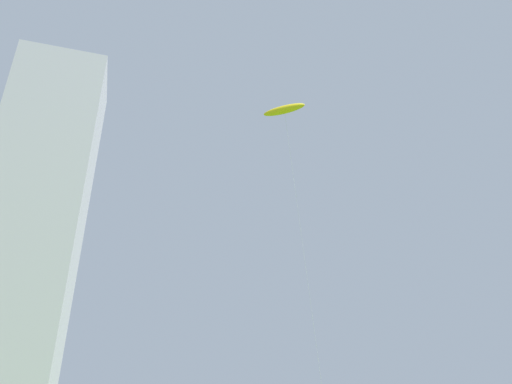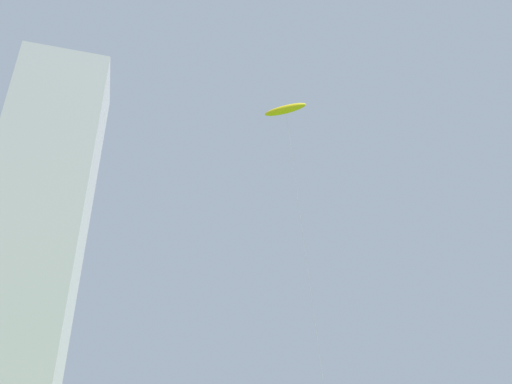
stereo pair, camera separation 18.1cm
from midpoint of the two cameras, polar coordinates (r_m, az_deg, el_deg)
name	(u,v)px [view 2 (the right image)]	position (r m, az deg, el deg)	size (l,w,h in m)	color
kite_flying_3	(285,110)	(41.74, 3.60, 9.59)	(5.32, 6.26, 27.56)	silver
distant_highrise_0	(36,228)	(124.26, -24.39, -3.84)	(21.44, 20.37, 91.46)	#A8A8AD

